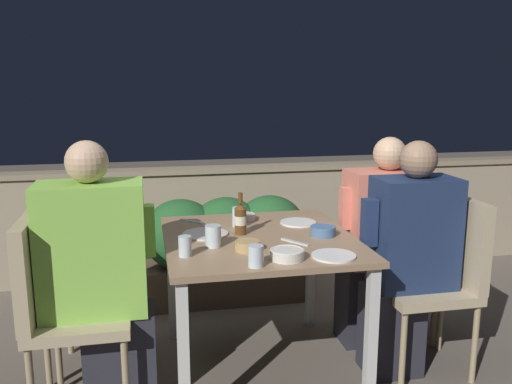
% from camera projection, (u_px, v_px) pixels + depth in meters
% --- Properties ---
extents(ground_plane, '(16.00, 16.00, 0.00)m').
position_uv_depth(ground_plane, '(259.00, 368.00, 2.95)').
color(ground_plane, '#665B51').
extents(parapet_wall, '(9.00, 0.18, 0.87)m').
position_uv_depth(parapet_wall, '(219.00, 220.00, 4.33)').
color(parapet_wall, gray).
rests_on(parapet_wall, ground_plane).
extents(dining_table, '(0.97, 1.03, 0.75)m').
position_uv_depth(dining_table, '(259.00, 253.00, 2.82)').
color(dining_table, '#937556').
rests_on(dining_table, ground_plane).
extents(planter_hedge, '(1.15, 0.47, 0.74)m').
position_uv_depth(planter_hedge, '(226.00, 244.00, 3.80)').
color(planter_hedge, brown).
rests_on(planter_hedge, ground_plane).
extents(chair_left_near, '(0.46, 0.46, 0.94)m').
position_uv_depth(chair_left_near, '(56.00, 297.00, 2.48)').
color(chair_left_near, tan).
rests_on(chair_left_near, ground_plane).
extents(person_green_blouse, '(0.52, 0.26, 1.28)m').
position_uv_depth(person_green_blouse, '(102.00, 278.00, 2.50)').
color(person_green_blouse, '#282833').
rests_on(person_green_blouse, ground_plane).
extents(chair_left_far, '(0.46, 0.46, 0.94)m').
position_uv_depth(chair_left_far, '(78.00, 270.00, 2.83)').
color(chair_left_far, tan).
rests_on(chair_left_far, ground_plane).
extents(chair_right_near, '(0.46, 0.46, 0.94)m').
position_uv_depth(chair_right_near, '(442.00, 267.00, 2.87)').
color(chair_right_near, tan).
rests_on(chair_right_near, ground_plane).
extents(person_navy_jumper, '(0.49, 0.26, 1.24)m').
position_uv_depth(person_navy_jumper, '(406.00, 259.00, 2.82)').
color(person_navy_jumper, '#282833').
rests_on(person_navy_jumper, ground_plane).
extents(chair_right_far, '(0.46, 0.46, 0.94)m').
position_uv_depth(chair_right_far, '(412.00, 247.00, 3.22)').
color(chair_right_far, tan).
rests_on(chair_right_far, ground_plane).
extents(person_coral_top, '(0.52, 0.26, 1.23)m').
position_uv_depth(person_coral_top, '(380.00, 242.00, 3.17)').
color(person_coral_top, '#282833').
rests_on(person_coral_top, ground_plane).
extents(beer_bottle, '(0.06, 0.06, 0.22)m').
position_uv_depth(beer_bottle, '(240.00, 218.00, 2.83)').
color(beer_bottle, brown).
rests_on(beer_bottle, dining_table).
extents(plate_0, '(0.20, 0.20, 0.01)m').
position_uv_depth(plate_0, '(298.00, 222.00, 3.06)').
color(plate_0, white).
rests_on(plate_0, dining_table).
extents(plate_1, '(0.20, 0.20, 0.01)m').
position_uv_depth(plate_1, '(334.00, 256.00, 2.48)').
color(plate_1, white).
rests_on(plate_1, dining_table).
extents(plate_2, '(0.24, 0.24, 0.01)m').
position_uv_depth(plate_2, '(205.00, 234.00, 2.83)').
color(plate_2, silver).
rests_on(plate_2, dining_table).
extents(bowl_0, '(0.12, 0.12, 0.05)m').
position_uv_depth(bowl_0, '(248.00, 245.00, 2.56)').
color(bowl_0, tan).
rests_on(bowl_0, dining_table).
extents(bowl_1, '(0.16, 0.16, 0.05)m').
position_uv_depth(bowl_1, '(287.00, 254.00, 2.44)').
color(bowl_1, silver).
rests_on(bowl_1, dining_table).
extents(bowl_2, '(0.12, 0.12, 0.04)m').
position_uv_depth(bowl_2, '(245.00, 216.00, 3.13)').
color(bowl_2, beige).
rests_on(bowl_2, dining_table).
extents(bowl_3, '(0.13, 0.13, 0.05)m').
position_uv_depth(bowl_3, '(323.00, 230.00, 2.81)').
color(bowl_3, '#4C709E').
rests_on(bowl_3, dining_table).
extents(glass_cup_0, '(0.06, 0.06, 0.10)m').
position_uv_depth(glass_cup_0, '(185.00, 246.00, 2.48)').
color(glass_cup_0, silver).
rests_on(glass_cup_0, dining_table).
extents(glass_cup_1, '(0.07, 0.07, 0.10)m').
position_uv_depth(glass_cup_1, '(256.00, 256.00, 2.34)').
color(glass_cup_1, silver).
rests_on(glass_cup_1, dining_table).
extents(glass_cup_2, '(0.08, 0.08, 0.11)m').
position_uv_depth(glass_cup_2, '(213.00, 236.00, 2.62)').
color(glass_cup_2, silver).
rests_on(glass_cup_2, dining_table).
extents(glass_cup_3, '(0.07, 0.07, 0.11)m').
position_uv_depth(glass_cup_3, '(239.00, 217.00, 2.99)').
color(glass_cup_3, silver).
rests_on(glass_cup_3, dining_table).
extents(fork_0, '(0.11, 0.15, 0.01)m').
position_uv_depth(fork_0, '(295.00, 242.00, 2.69)').
color(fork_0, silver).
rests_on(fork_0, dining_table).
extents(fork_1, '(0.13, 0.14, 0.01)m').
position_uv_depth(fork_1, '(192.00, 221.00, 3.09)').
color(fork_1, silver).
rests_on(fork_1, dining_table).
extents(potted_plant, '(0.30, 0.30, 0.73)m').
position_uv_depth(potted_plant, '(67.00, 253.00, 3.51)').
color(potted_plant, '#B2A899').
rests_on(potted_plant, ground_plane).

